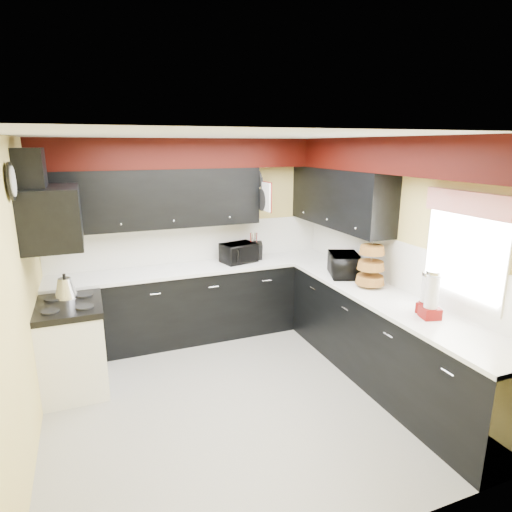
{
  "coord_description": "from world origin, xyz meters",
  "views": [
    {
      "loc": [
        -1.23,
        -3.58,
        2.43
      ],
      "look_at": [
        0.53,
        0.88,
        1.18
      ],
      "focal_mm": 30.0,
      "sensor_mm": 36.0,
      "label": 1
    }
  ],
  "objects_px": {
    "toaster_oven": "(239,253)",
    "kettle": "(65,288)",
    "microwave": "(344,265)",
    "utensil_crock": "(254,255)",
    "knife_block": "(258,251)"
  },
  "relations": [
    {
      "from": "microwave",
      "to": "kettle",
      "type": "relative_size",
      "value": 2.08
    },
    {
      "from": "toaster_oven",
      "to": "kettle",
      "type": "distance_m",
      "value": 2.13
    },
    {
      "from": "microwave",
      "to": "knife_block",
      "type": "height_order",
      "value": "microwave"
    },
    {
      "from": "utensil_crock",
      "to": "kettle",
      "type": "bearing_deg",
      "value": -165.79
    },
    {
      "from": "microwave",
      "to": "kettle",
      "type": "height_order",
      "value": "microwave"
    },
    {
      "from": "toaster_oven",
      "to": "microwave",
      "type": "height_order",
      "value": "microwave"
    },
    {
      "from": "knife_block",
      "to": "kettle",
      "type": "xyz_separation_m",
      "value": [
        -2.34,
        -0.58,
        -0.04
      ]
    },
    {
      "from": "toaster_oven",
      "to": "utensil_crock",
      "type": "relative_size",
      "value": 3.08
    },
    {
      "from": "microwave",
      "to": "knife_block",
      "type": "distance_m",
      "value": 1.24
    },
    {
      "from": "toaster_oven",
      "to": "utensil_crock",
      "type": "xyz_separation_m",
      "value": [
        0.21,
        0.02,
        -0.05
      ]
    },
    {
      "from": "knife_block",
      "to": "utensil_crock",
      "type": "bearing_deg",
      "value": -157.9
    },
    {
      "from": "toaster_oven",
      "to": "kettle",
      "type": "bearing_deg",
      "value": -178.58
    },
    {
      "from": "microwave",
      "to": "utensil_crock",
      "type": "distance_m",
      "value": 1.27
    },
    {
      "from": "utensil_crock",
      "to": "knife_block",
      "type": "distance_m",
      "value": 0.08
    },
    {
      "from": "knife_block",
      "to": "kettle",
      "type": "bearing_deg",
      "value": -150.84
    }
  ]
}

